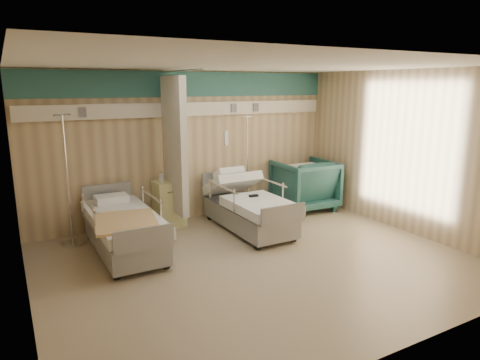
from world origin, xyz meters
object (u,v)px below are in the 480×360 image
bed_right (249,213)px  visitor_armchair (304,185)px  bed_left (124,233)px  bedside_cabinet (169,203)px  iv_stand_left (71,219)px  iv_stand_right (247,194)px

bed_right → visitor_armchair: size_ratio=1.90×
bed_left → bed_right: bearing=0.0°
bedside_cabinet → iv_stand_left: bearing=-175.6°
bed_right → iv_stand_left: (-2.85, 0.77, 0.12)m
bedside_cabinet → visitor_armchair: (2.84, -0.30, 0.09)m
iv_stand_left → visitor_armchair: bearing=-2.1°
visitor_armchair → iv_stand_left: bearing=0.9°
bed_left → visitor_armchair: (3.89, 0.60, 0.20)m
visitor_armchair → iv_stand_left: iv_stand_left is taller
bed_left → iv_stand_right: iv_stand_right is taller
bedside_cabinet → iv_stand_right: 1.65m
bed_left → iv_stand_right: size_ratio=1.10×
bedside_cabinet → iv_stand_left: iv_stand_left is taller
iv_stand_left → bed_left: bearing=-49.7°
visitor_armchair → iv_stand_left: size_ratio=0.54×
bed_left → iv_stand_right: (2.70, 0.92, 0.09)m
bed_right → visitor_armchair: bearing=19.5°
bedside_cabinet → iv_stand_left: size_ratio=0.40×
iv_stand_right → bed_right: bearing=-118.5°
iv_stand_right → iv_stand_left: (-3.35, -0.15, 0.03)m
bed_left → visitor_armchair: size_ratio=1.90×
bed_right → iv_stand_left: bearing=164.9°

